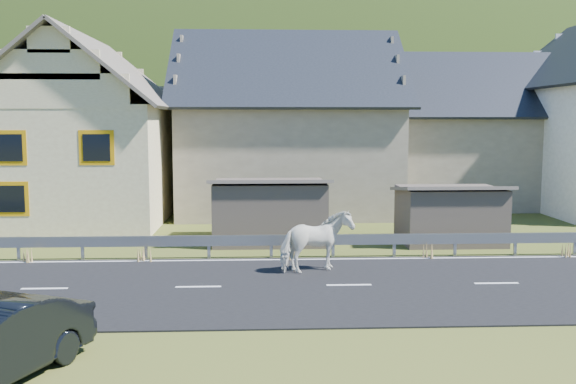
{
  "coord_description": "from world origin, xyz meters",
  "views": [
    {
      "loc": [
        -2.39,
        -16.61,
        4.42
      ],
      "look_at": [
        -1.44,
        4.0,
        2.1
      ],
      "focal_mm": 40.0,
      "sensor_mm": 36.0,
      "label": 1
    }
  ],
  "objects": [
    {
      "name": "shed_left",
      "position": [
        -2.0,
        6.5,
        1.1
      ],
      "size": [
        4.3,
        3.3,
        2.4
      ],
      "primitive_type": "cube",
      "color": "brown",
      "rests_on": "ground"
    },
    {
      "name": "shed_right",
      "position": [
        4.5,
        6.0,
        1.0
      ],
      "size": [
        3.8,
        2.9,
        2.2
      ],
      "primitive_type": "cube",
      "color": "brown",
      "rests_on": "ground"
    },
    {
      "name": "horse",
      "position": [
        -0.74,
        1.56,
        0.93
      ],
      "size": [
        1.73,
        2.31,
        1.77
      ],
      "primitive_type": "imported",
      "rotation": [
        0.0,
        0.0,
        1.99
      ],
      "color": "silver",
      "rests_on": "road"
    },
    {
      "name": "lane_markings",
      "position": [
        0.0,
        0.0,
        0.04
      ],
      "size": [
        60.0,
        6.6,
        0.01
      ],
      "primitive_type": "cube",
      "color": "silver",
      "rests_on": "road"
    },
    {
      "name": "road",
      "position": [
        0.0,
        0.0,
        0.02
      ],
      "size": [
        60.0,
        7.0,
        0.04
      ],
      "primitive_type": "cube",
      "color": "black",
      "rests_on": "ground"
    },
    {
      "name": "guardrail",
      "position": [
        -0.0,
        3.68,
        0.56
      ],
      "size": [
        28.1,
        0.09,
        0.75
      ],
      "color": "#93969B",
      "rests_on": "ground"
    },
    {
      "name": "house_stone_a",
      "position": [
        -1.0,
        15.0,
        4.63
      ],
      "size": [
        10.8,
        9.8,
        8.9
      ],
      "color": "gray",
      "rests_on": "ground"
    },
    {
      "name": "house_cream",
      "position": [
        -10.0,
        12.0,
        4.36
      ],
      "size": [
        7.8,
        9.8,
        8.3
      ],
      "color": "beige",
      "rests_on": "ground"
    },
    {
      "name": "house_stone_b",
      "position": [
        9.0,
        17.0,
        4.24
      ],
      "size": [
        9.8,
        8.8,
        8.1
      ],
      "color": "gray",
      "rests_on": "ground"
    },
    {
      "name": "ground",
      "position": [
        0.0,
        0.0,
        0.0
      ],
      "size": [
        160.0,
        160.0,
        0.0
      ],
      "primitive_type": "plane",
      "color": "#314014",
      "rests_on": "ground"
    },
    {
      "name": "mountain",
      "position": [
        5.0,
        180.0,
        -20.0
      ],
      "size": [
        440.0,
        280.0,
        260.0
      ],
      "primitive_type": "ellipsoid",
      "color": "#253F18",
      "rests_on": "ground"
    }
  ]
}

